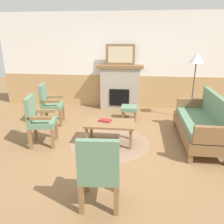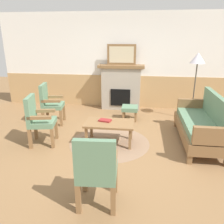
% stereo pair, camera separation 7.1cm
% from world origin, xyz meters
% --- Properties ---
extents(ground_plane, '(14.00, 14.00, 0.00)m').
position_xyz_m(ground_plane, '(0.00, 0.00, 0.00)').
color(ground_plane, olive).
extents(wall_back, '(7.20, 0.14, 2.70)m').
position_xyz_m(wall_back, '(0.00, 2.60, 1.31)').
color(wall_back, white).
rests_on(wall_back, ground_plane).
extents(fireplace, '(1.30, 0.44, 1.28)m').
position_xyz_m(fireplace, '(0.00, 2.35, 0.65)').
color(fireplace, '#A39989').
rests_on(fireplace, ground_plane).
extents(framed_picture, '(0.80, 0.04, 0.56)m').
position_xyz_m(framed_picture, '(0.00, 2.35, 1.56)').
color(framed_picture, brown).
rests_on(framed_picture, fireplace).
extents(couch, '(0.70, 1.80, 0.98)m').
position_xyz_m(couch, '(1.79, 0.28, 0.40)').
color(couch, brown).
rests_on(couch, ground_plane).
extents(coffee_table, '(0.96, 0.56, 0.44)m').
position_xyz_m(coffee_table, '(-0.01, 0.03, 0.39)').
color(coffee_table, brown).
rests_on(coffee_table, ground_plane).
extents(round_rug, '(1.61, 1.61, 0.01)m').
position_xyz_m(round_rug, '(-0.01, 0.03, 0.00)').
color(round_rug, '#896B51').
rests_on(round_rug, ground_plane).
extents(book_on_table, '(0.27, 0.20, 0.03)m').
position_xyz_m(book_on_table, '(-0.11, 0.10, 0.46)').
color(book_on_table, maroon).
rests_on(book_on_table, coffee_table).
extents(footstool, '(0.40, 0.40, 0.36)m').
position_xyz_m(footstool, '(0.32, 1.41, 0.28)').
color(footstool, brown).
rests_on(footstool, ground_plane).
extents(armchair_near_fireplace, '(0.55, 0.55, 0.98)m').
position_xyz_m(armchair_near_fireplace, '(-1.59, 0.93, 0.54)').
color(armchair_near_fireplace, brown).
rests_on(armchair_near_fireplace, ground_plane).
extents(armchair_by_window_left, '(0.56, 0.56, 0.98)m').
position_xyz_m(armchair_by_window_left, '(-1.37, -0.17, 0.54)').
color(armchair_by_window_left, brown).
rests_on(armchair_by_window_left, ground_plane).
extents(armchair_front_left, '(0.51, 0.51, 0.98)m').
position_xyz_m(armchair_front_left, '(0.09, -1.75, 0.54)').
color(armchair_front_left, brown).
rests_on(armchair_front_left, ground_plane).
extents(floor_lamp_by_couch, '(0.36, 0.36, 1.68)m').
position_xyz_m(floor_lamp_by_couch, '(1.89, 1.67, 1.45)').
color(floor_lamp_by_couch, '#332D28').
rests_on(floor_lamp_by_couch, ground_plane).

